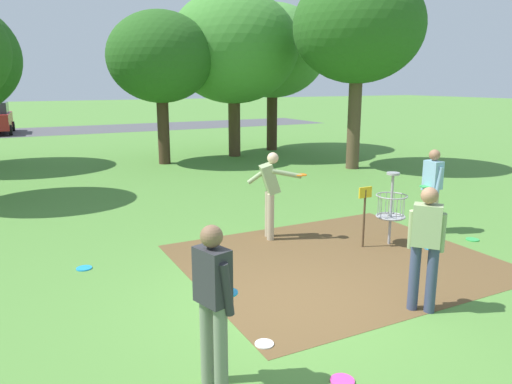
% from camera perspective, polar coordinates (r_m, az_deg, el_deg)
% --- Properties ---
extents(ground_plane, '(160.00, 160.00, 0.00)m').
position_cam_1_polar(ground_plane, '(6.95, 3.84, -13.02)').
color(ground_plane, '#518438').
extents(dirt_tee_pad, '(5.10, 4.34, 0.01)m').
position_cam_1_polar(dirt_tee_pad, '(8.60, 9.52, -7.92)').
color(dirt_tee_pad, brown).
rests_on(dirt_tee_pad, ground).
extents(disc_golf_basket, '(0.98, 0.58, 1.39)m').
position_cam_1_polar(disc_golf_basket, '(9.41, 15.28, -1.60)').
color(disc_golf_basket, '#9E9EA3').
rests_on(disc_golf_basket, ground).
extents(player_foreground_watching, '(0.45, 0.46, 1.71)m').
position_cam_1_polar(player_foreground_watching, '(6.78, 19.31, -5.60)').
color(player_foreground_watching, '#384260').
rests_on(player_foreground_watching, ground).
extents(player_throwing, '(0.98, 0.77, 1.71)m').
position_cam_1_polar(player_throwing, '(9.40, 1.72, 0.30)').
color(player_throwing, tan).
rests_on(player_throwing, ground).
extents(player_waiting_left, '(0.41, 0.48, 1.71)m').
position_cam_1_polar(player_waiting_left, '(10.43, 19.96, 0.68)').
color(player_waiting_left, tan).
rests_on(player_waiting_left, ground).
extents(player_waiting_right, '(0.44, 0.50, 1.71)m').
position_cam_1_polar(player_waiting_right, '(4.86, -5.06, -12.30)').
color(player_waiting_right, slate).
rests_on(player_waiting_right, ground).
extents(frisbee_near_basket, '(0.25, 0.25, 0.02)m').
position_cam_1_polar(frisbee_near_basket, '(10.44, 24.08, -5.12)').
color(frisbee_near_basket, green).
rests_on(frisbee_near_basket, ground).
extents(frisbee_by_tee, '(0.23, 0.23, 0.02)m').
position_cam_1_polar(frisbee_by_tee, '(5.99, 0.98, -17.42)').
color(frisbee_by_tee, white).
rests_on(frisbee_by_tee, ground).
extents(frisbee_mid_grass, '(0.25, 0.25, 0.02)m').
position_cam_1_polar(frisbee_mid_grass, '(5.45, 10.11, -21.00)').
color(frisbee_mid_grass, '#E53D99').
rests_on(frisbee_mid_grass, ground).
extents(frisbee_far_left, '(0.20, 0.20, 0.02)m').
position_cam_1_polar(frisbee_far_left, '(9.60, 19.75, -6.25)').
color(frisbee_far_left, '#1E93DB').
rests_on(frisbee_far_left, ground).
extents(frisbee_far_right, '(0.25, 0.25, 0.02)m').
position_cam_1_polar(frisbee_far_right, '(8.62, -19.55, -8.43)').
color(frisbee_far_right, '#1E93DB').
rests_on(frisbee_far_right, ground).
extents(tree_near_left, '(4.42, 4.42, 6.71)m').
position_cam_1_polar(tree_near_left, '(17.55, 11.92, 18.39)').
color(tree_near_left, brown).
rests_on(tree_near_left, ground).
extents(tree_near_right, '(3.84, 3.84, 5.52)m').
position_cam_1_polar(tree_near_right, '(18.47, -11.16, 15.21)').
color(tree_near_right, '#422D1E').
rests_on(tree_near_right, ground).
extents(tree_mid_center, '(5.18, 5.18, 6.56)m').
position_cam_1_polar(tree_mid_center, '(20.13, -2.65, 16.57)').
color(tree_mid_center, '#4C3823').
rests_on(tree_mid_center, ground).
extents(tree_mid_right, '(4.71, 4.71, 6.33)m').
position_cam_1_polar(tree_mid_right, '(21.98, 1.95, 16.18)').
color(tree_mid_right, '#422D1E').
rests_on(tree_mid_right, ground).
extents(parking_lot_strip, '(36.00, 6.00, 0.01)m').
position_cam_1_polar(parking_lot_strip, '(33.35, -21.66, 6.74)').
color(parking_lot_strip, '#4C4C51').
rests_on(parking_lot_strip, ground).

